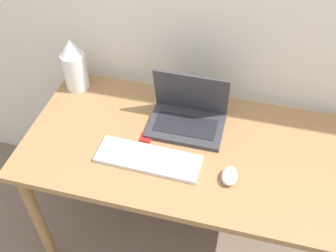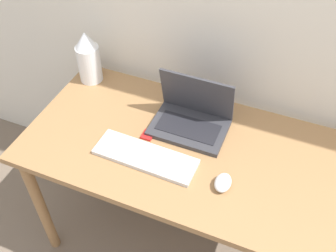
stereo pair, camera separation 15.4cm
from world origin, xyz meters
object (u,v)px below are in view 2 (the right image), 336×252
object	(u,v)px
keyboard	(145,157)
mouse	(223,183)
laptop	(192,116)
vase	(88,57)
mp3_player	(148,135)

from	to	relation	value
keyboard	mouse	size ratio (longest dim) A/B	4.65
laptop	vase	world-z (taller)	vase
keyboard	mp3_player	world-z (taller)	keyboard
vase	mouse	bearing A→B (deg)	-25.56
laptop	vase	xyz separation A→B (m)	(-0.56, 0.11, 0.08)
laptop	mp3_player	world-z (taller)	laptop
vase	mp3_player	xyz separation A→B (m)	(0.41, -0.24, -0.12)
vase	laptop	bearing A→B (deg)	-11.41
laptop	vase	bearing A→B (deg)	168.59
mp3_player	mouse	bearing A→B (deg)	-19.25
keyboard	vase	xyz separation A→B (m)	(-0.45, 0.36, 0.12)
keyboard	mouse	distance (m)	0.32
laptop	mouse	bearing A→B (deg)	-49.82
keyboard	mp3_player	distance (m)	0.12
keyboard	mouse	world-z (taller)	mouse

